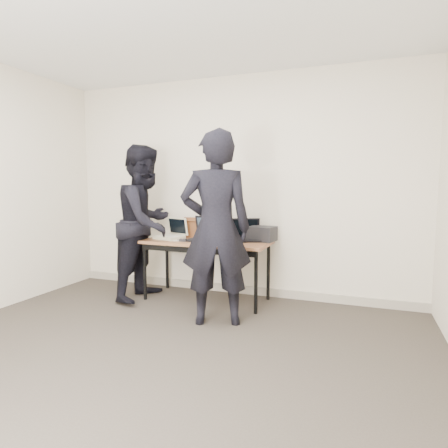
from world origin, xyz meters
The scene contains 13 objects.
room centered at (0.00, 0.00, 1.35)m, with size 4.60×4.60×2.80m.
desk centered at (-0.21, 1.84, 0.66)m, with size 1.51×0.68×0.72m.
laptop_beige centered at (-0.67, 1.84, 0.77)m, with size 0.39×0.39×0.25m.
laptop_center centered at (-0.22, 1.85, 0.78)m, with size 0.38×0.37×0.28m.
laptop_right centered at (0.22, 2.01, 0.78)m, with size 0.45×0.44×0.26m.
leather_satchel centered at (-0.39, 2.06, 0.85)m, with size 0.36×0.18×0.25m.
tissue centered at (-0.36, 2.07, 1.00)m, with size 0.13×0.10×0.08m, color white.
equipment_box centered at (0.42, 2.03, 0.81)m, with size 0.30×0.25×0.17m, color black.
power_brick centered at (-0.43, 1.67, 0.73)m, with size 0.08×0.05×0.03m, color black.
cables centered at (-0.18, 1.81, 0.72)m, with size 1.15×0.34×0.01m.
person_typist centered at (0.17, 1.18, 0.95)m, with size 0.69×0.45×1.90m, color black.
person_observer centered at (-0.93, 1.69, 0.92)m, with size 0.90×0.70×1.84m, color black.
baseboard centered at (0.00, 2.23, 0.05)m, with size 4.50×0.03×0.10m, color #A49A88.
Camera 1 is at (1.49, -2.20, 1.38)m, focal length 30.00 mm.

